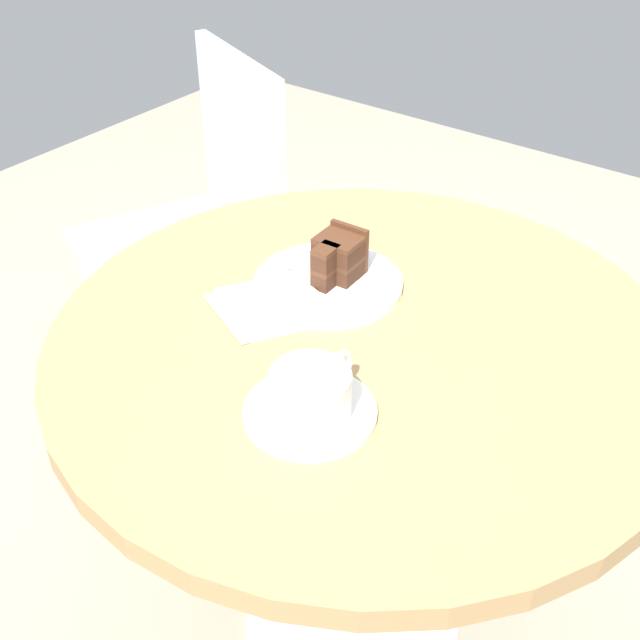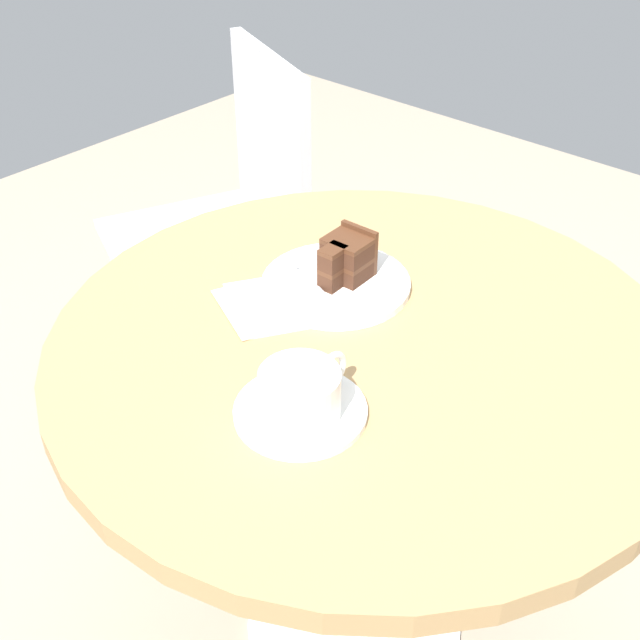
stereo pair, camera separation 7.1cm
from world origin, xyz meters
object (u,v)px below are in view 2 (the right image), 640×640
Objects in this scene: cake_slice at (346,258)px; teaspoon at (279,386)px; cake_plate at (336,284)px; cafe_chair at (233,212)px; saucer at (300,411)px; napkin at (276,303)px; fork at (304,275)px; coffee_cup at (301,392)px.

teaspoon is at bearing -158.12° from cake_slice.
cafe_chair reaches higher than cake_plate.
saucer is at bearing -150.61° from cake_slice.
cake_plate is 0.10m from napkin.
cafe_chair reaches higher than fork.
teaspoon is 0.25m from cake_plate.
cake_slice is 0.07m from fork.
coffee_cup reaches higher than teaspoon.
cafe_chair reaches higher than teaspoon.
coffee_cup is 0.16× the size of cafe_chair.
teaspoon is at bearing 73.55° from coffee_cup.
cake_slice is (0.02, -0.00, 0.04)m from cake_plate.
saucer is at bearing -13.98° from cafe_chair.
saucer is 0.28m from cake_plate.
teaspoon reaches higher than cake_plate.
napkin is (-0.09, 0.04, -0.00)m from cake_plate.
fork reaches higher than teaspoon.
cafe_chair is (0.51, 0.68, -0.17)m from saucer.
saucer is 1.51× the size of teaspoon.
cake_slice is (0.26, 0.15, 0.00)m from coffee_cup.
fork reaches higher than cake_plate.
cake_plate is (0.24, 0.15, 0.00)m from saucer.
napkin is at bearing -13.39° from cafe_chair.
cafe_chair is at bearing 53.51° from napkin.
saucer is at bearing -120.98° from teaspoon.
coffee_cup is 1.03× the size of fork.
fork is at bearing 41.67° from saucer.
cake_plate is at bearing -4.19° from cafe_chair.
coffee_cup is at bearing -150.06° from cake_slice.
cake_plate is at bearing 32.46° from coffee_cup.
napkin is (0.14, 0.14, -0.01)m from teaspoon.
coffee_cup is at bearing -147.54° from cake_plate.
teaspoon reaches higher than napkin.
cake_plate reaches higher than saucer.
cafe_chair is (0.36, 0.49, -0.17)m from napkin.
cake_slice is 0.12m from napkin.
cake_plate is at bearing 31.94° from saucer.
coffee_cup is 0.88m from cafe_chair.
cafe_chair is (0.27, 0.53, -0.18)m from cake_plate.
cake_slice is at bearing 29.94° from coffee_cup.
cake_slice reaches higher than coffee_cup.
cafe_chair is at bearing 52.92° from saucer.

